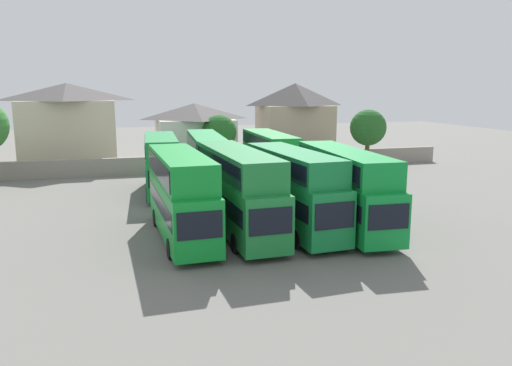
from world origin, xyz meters
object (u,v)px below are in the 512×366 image
object	(u,v)px
bus_1	(181,191)
house_terrace_right	(295,121)
bus_2	(238,187)
bus_6	(206,159)
bus_8	(270,157)
bus_7	(251,167)
house_terrace_centre	(195,133)
bus_3	(293,187)
bus_5	(161,161)
bus_4	(344,184)
tree_left_of_lot	(219,132)
house_terrace_left	(69,125)
tree_right_of_lot	(368,128)

from	to	relation	value
bus_1	house_terrace_right	xyz separation A→B (m)	(18.08, 30.18, 1.91)
bus_2	bus_6	distance (m)	13.54
bus_2	bus_8	size ratio (longest dim) A/B	1.07
bus_7	house_terrace_centre	xyz separation A→B (m)	(-2.33, 16.70, 1.65)
bus_1	bus_3	distance (m)	6.86
bus_5	house_terrace_centre	distance (m)	17.37
bus_6	bus_3	bearing A→B (deg)	15.63
bus_6	bus_5	bearing A→B (deg)	-81.02
bus_4	bus_7	world-z (taller)	bus_4
tree_left_of_lot	house_terrace_centre	bearing A→B (deg)	117.74
bus_3	bus_6	world-z (taller)	bus_3
bus_8	bus_7	bearing A→B (deg)	-86.12
bus_2	house_terrace_left	world-z (taller)	house_terrace_left
house_terrace_left	tree_left_of_lot	bearing A→B (deg)	-18.13
bus_3	bus_6	size ratio (longest dim) A/B	0.90
bus_4	tree_right_of_lot	xyz separation A→B (m)	(13.26, 21.79, 1.62)
bus_8	house_terrace_centre	xyz separation A→B (m)	(-4.09, 16.63, 0.83)
bus_5	tree_left_of_lot	world-z (taller)	tree_left_of_lot
bus_2	bus_4	size ratio (longest dim) A/B	0.99
house_terrace_centre	house_terrace_right	xyz separation A→B (m)	(12.56, 0.18, 1.19)
house_terrace_left	tree_left_of_lot	xyz separation A→B (m)	(16.11, -5.27, -0.80)
bus_8	bus_3	bearing A→B (deg)	-9.67
bus_2	bus_4	world-z (taller)	bus_2
bus_7	tree_left_of_lot	distance (m)	12.85
bus_2	bus_7	distance (m)	13.72
house_terrace_centre	bus_3	bearing A→B (deg)	-87.48
bus_8	house_terrace_left	xyz separation A→B (m)	(-18.10, 17.90, 1.99)
bus_8	tree_right_of_lot	xyz separation A→B (m)	(13.94, 8.13, 1.67)
house_terrace_left	house_terrace_centre	xyz separation A→B (m)	(14.00, -1.27, -1.16)
house_terrace_left	bus_2	bearing A→B (deg)	-68.86
house_terrace_left	tree_right_of_lot	bearing A→B (deg)	-16.96
bus_1	bus_2	size ratio (longest dim) A/B	0.91
bus_8	house_terrace_right	distance (m)	18.93
bus_8	bus_4	bearing A→B (deg)	4.60
bus_1	bus_5	size ratio (longest dim) A/B	1.03
bus_1	bus_4	size ratio (longest dim) A/B	0.90
tree_right_of_lot	house_terrace_left	bearing A→B (deg)	163.04
house_terrace_right	bus_7	bearing A→B (deg)	-121.23
bus_3	tree_right_of_lot	xyz separation A→B (m)	(16.70, 21.79, 1.59)
house_terrace_centre	tree_right_of_lot	xyz separation A→B (m)	(18.04, -8.51, 0.84)
bus_7	bus_8	distance (m)	1.95
bus_5	house_terrace_left	size ratio (longest dim) A/B	0.99
bus_5	bus_7	distance (m)	7.81
bus_1	bus_7	xyz separation A→B (m)	(7.84, 13.30, -0.93)
bus_2	tree_left_of_lot	distance (m)	26.02
house_terrace_right	bus_5	bearing A→B (deg)	-137.22
bus_6	house_terrace_left	world-z (taller)	house_terrace_left
bus_4	bus_6	xyz separation A→B (m)	(-6.32, 14.15, -0.06)
house_terrace_right	bus_3	bearing A→B (deg)	-110.22
bus_3	tree_left_of_lot	bearing A→B (deg)	174.84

